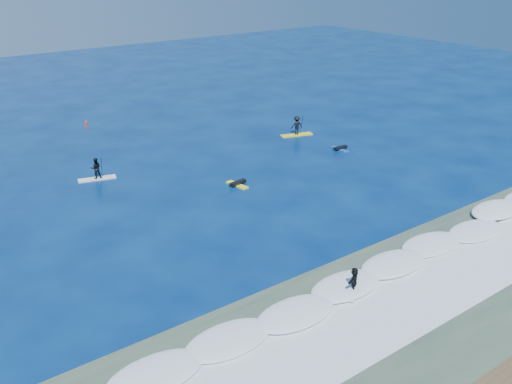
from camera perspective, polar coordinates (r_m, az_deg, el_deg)
ground at (r=41.38m, az=1.95°, el=-2.18°), size 160.00×160.00×0.00m
shallow_water at (r=33.05m, az=17.50°, el=-10.42°), size 90.00×13.00×0.01m
breaking_wave at (r=35.07m, az=12.27°, el=-7.74°), size 40.00×6.00×0.30m
whitewater at (r=33.52m, az=16.12°, el=-9.74°), size 34.00×5.00×0.02m
sup_paddler_center at (r=49.07m, az=-15.70°, el=2.11°), size 3.16×1.55×2.15m
sup_paddler_right at (r=58.91m, az=4.09°, el=6.53°), size 3.45×1.79×2.35m
prone_paddler_near at (r=46.24m, az=-1.89°, el=0.84°), size 1.71×2.20×0.45m
prone_paddler_far at (r=55.17m, az=8.39°, el=4.34°), size 1.64×2.09×0.43m
wave_surfer at (r=32.21m, az=9.77°, el=-8.75°), size 2.09×1.58×1.52m
marker_buoy at (r=64.85m, az=-16.63°, el=6.61°), size 0.29×0.29×0.69m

